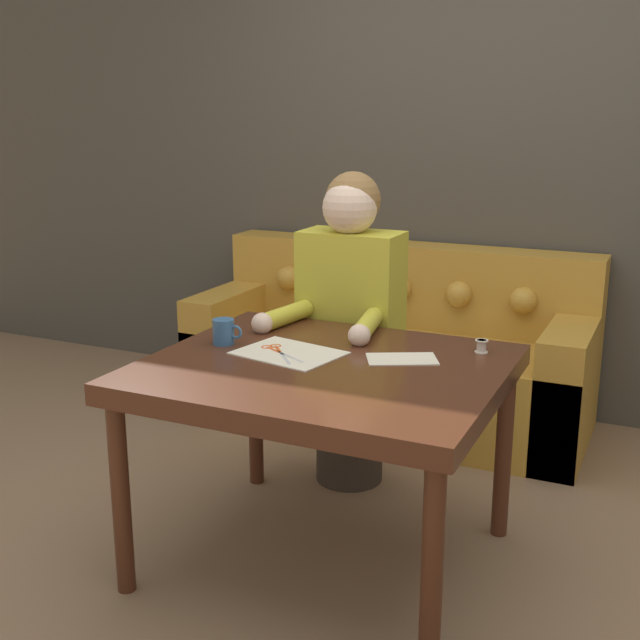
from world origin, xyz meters
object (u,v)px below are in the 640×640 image
Objects in this scene: couch at (390,357)px; thread_spool at (481,346)px; dining_table at (325,384)px; person at (350,328)px; scissors at (277,351)px; mug at (224,332)px.

couch reaches higher than thread_spool.
thread_spool is (0.70, -1.05, 0.43)m from couch.
thread_spool is (0.44, 0.33, 0.10)m from dining_table.
couch is 1.51× the size of person.
thread_spool is at bearing 24.06° from scissors.
thread_spool is at bearing 18.18° from mug.
mug is at bearing -112.95° from person.
mug is (-0.21, 0.00, 0.04)m from scissors.
couch is at bearing 96.99° from person.
thread_spool reaches higher than dining_table.
dining_table is 25.44× the size of thread_spool.
couch reaches higher than scissors.
scissors is at bearing -155.94° from thread_spool.
thread_spool is at bearing 36.92° from dining_table.
couch is 0.85m from person.
scissors is 4.78× the size of thread_spool.
mug is at bearing 178.73° from scissors.
scissors is (-0.03, -0.57, 0.06)m from person.
dining_table is 0.43m from mug.
mug is 2.51× the size of thread_spool.
couch is 1.34m from thread_spool.
thread_spool is at bearing -25.56° from person.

